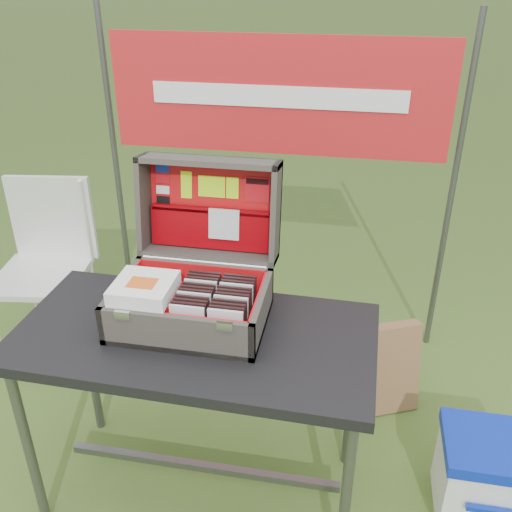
% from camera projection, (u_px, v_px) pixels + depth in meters
% --- Properties ---
extents(ground, '(80.00, 80.00, 0.00)m').
position_uv_depth(ground, '(231.00, 478.00, 2.32)').
color(ground, '#456424').
rests_on(ground, ground).
extents(table, '(1.23, 0.63, 0.76)m').
position_uv_depth(table, '(199.00, 417.00, 2.10)').
color(table, black).
rests_on(table, ground).
extents(table_top, '(1.23, 0.63, 0.04)m').
position_uv_depth(table_top, '(194.00, 337.00, 1.93)').
color(table_top, black).
rests_on(table_top, ground).
extents(table_leg_fl, '(0.04, 0.04, 0.72)m').
position_uv_depth(table_leg_fl, '(29.00, 449.00, 1.99)').
color(table_leg_fl, '#59595B').
rests_on(table_leg_fl, ground).
extents(table_leg_fr, '(0.04, 0.04, 0.72)m').
position_uv_depth(table_leg_fr, '(346.00, 499.00, 1.81)').
color(table_leg_fr, '#59595B').
rests_on(table_leg_fr, ground).
extents(table_leg_bl, '(0.04, 0.04, 0.72)m').
position_uv_depth(table_leg_bl, '(90.00, 362.00, 2.41)').
color(table_leg_bl, '#59595B').
rests_on(table_leg_bl, ground).
extents(table_leg_br, '(0.04, 0.04, 0.72)m').
position_uv_depth(table_leg_br, '(352.00, 395.00, 2.23)').
color(table_leg_br, '#59595B').
rests_on(table_leg_br, ground).
extents(table_brace, '(1.07, 0.03, 0.03)m').
position_uv_depth(table_brace, '(203.00, 466.00, 2.22)').
color(table_brace, '#59595B').
rests_on(table_brace, ground).
extents(suitcase, '(0.51, 0.53, 0.49)m').
position_uv_depth(suitcase, '(193.00, 251.00, 1.91)').
color(suitcase, '#534F48').
rests_on(suitcase, table).
extents(suitcase_base_bottom, '(0.51, 0.37, 0.02)m').
position_uv_depth(suitcase_base_bottom, '(192.00, 319.00, 1.97)').
color(suitcase_base_bottom, '#534F48').
rests_on(suitcase_base_bottom, table_top).
extents(suitcase_base_wall_front, '(0.51, 0.02, 0.14)m').
position_uv_depth(suitcase_base_wall_front, '(175.00, 335.00, 1.79)').
color(suitcase_base_wall_front, '#534F48').
rests_on(suitcase_base_wall_front, table_top).
extents(suitcase_base_wall_back, '(0.51, 0.02, 0.14)m').
position_uv_depth(suitcase_base_wall_back, '(204.00, 280.00, 2.09)').
color(suitcase_base_wall_back, '#534F48').
rests_on(suitcase_base_wall_back, table_top).
extents(suitcase_base_wall_left, '(0.02, 0.37, 0.14)m').
position_uv_depth(suitcase_base_wall_left, '(123.00, 298.00, 1.98)').
color(suitcase_base_wall_left, '#534F48').
rests_on(suitcase_base_wall_left, table_top).
extents(suitcase_base_wall_right, '(0.02, 0.37, 0.14)m').
position_uv_depth(suitcase_base_wall_right, '(262.00, 313.00, 1.90)').
color(suitcase_base_wall_right, '#534F48').
rests_on(suitcase_base_wall_right, table_top).
extents(suitcase_liner_floor, '(0.47, 0.33, 0.01)m').
position_uv_depth(suitcase_liner_floor, '(191.00, 316.00, 1.96)').
color(suitcase_liner_floor, red).
rests_on(suitcase_liner_floor, suitcase_base_bottom).
extents(suitcase_latch_left, '(0.05, 0.01, 0.03)m').
position_uv_depth(suitcase_latch_left, '(122.00, 315.00, 1.78)').
color(suitcase_latch_left, silver).
rests_on(suitcase_latch_left, suitcase_base_wall_front).
extents(suitcase_latch_right, '(0.05, 0.01, 0.03)m').
position_uv_depth(suitcase_latch_right, '(225.00, 327.00, 1.73)').
color(suitcase_latch_right, silver).
rests_on(suitcase_latch_right, suitcase_base_wall_front).
extents(suitcase_hinge, '(0.46, 0.02, 0.02)m').
position_uv_depth(suitcase_hinge, '(204.00, 262.00, 2.07)').
color(suitcase_hinge, silver).
rests_on(suitcase_hinge, suitcase_base_wall_back).
extents(suitcase_lid_back, '(0.51, 0.07, 0.37)m').
position_uv_depth(suitcase_lid_back, '(213.00, 205.00, 2.12)').
color(suitcase_lid_back, '#534F48').
rests_on(suitcase_lid_back, suitcase_base_wall_back).
extents(suitcase_lid_rim_far, '(0.51, 0.14, 0.04)m').
position_uv_depth(suitcase_lid_rim_far, '(209.00, 161.00, 2.01)').
color(suitcase_lid_rim_far, '#534F48').
rests_on(suitcase_lid_rim_far, suitcase_lid_back).
extents(suitcase_lid_rim_near, '(0.51, 0.14, 0.04)m').
position_uv_depth(suitcase_lid_rim_near, '(209.00, 253.00, 2.13)').
color(suitcase_lid_rim_near, '#534F48').
rests_on(suitcase_lid_rim_near, suitcase_lid_back).
extents(suitcase_lid_rim_left, '(0.02, 0.19, 0.38)m').
position_uv_depth(suitcase_lid_rim_left, '(145.00, 204.00, 2.11)').
color(suitcase_lid_rim_left, '#534F48').
rests_on(suitcase_lid_rim_left, suitcase_lid_back).
extents(suitcase_lid_rim_right, '(0.02, 0.19, 0.38)m').
position_uv_depth(suitcase_lid_rim_right, '(276.00, 214.00, 2.03)').
color(suitcase_lid_rim_right, '#534F48').
rests_on(suitcase_lid_rim_right, suitcase_lid_back).
extents(suitcase_lid_liner, '(0.47, 0.05, 0.32)m').
position_uv_depth(suitcase_lid_liner, '(212.00, 206.00, 2.11)').
color(suitcase_lid_liner, red).
rests_on(suitcase_lid_liner, suitcase_lid_back).
extents(suitcase_liner_wall_front, '(0.47, 0.01, 0.12)m').
position_uv_depth(suitcase_liner_wall_front, '(176.00, 330.00, 1.80)').
color(suitcase_liner_wall_front, red).
rests_on(suitcase_liner_wall_front, suitcase_base_bottom).
extents(suitcase_liner_wall_back, '(0.47, 0.01, 0.12)m').
position_uv_depth(suitcase_liner_wall_back, '(203.00, 279.00, 2.08)').
color(suitcase_liner_wall_back, red).
rests_on(suitcase_liner_wall_back, suitcase_base_bottom).
extents(suitcase_liner_wall_left, '(0.01, 0.33, 0.12)m').
position_uv_depth(suitcase_liner_wall_left, '(126.00, 296.00, 1.98)').
color(suitcase_liner_wall_left, red).
rests_on(suitcase_liner_wall_left, suitcase_base_bottom).
extents(suitcase_liner_wall_right, '(0.01, 0.33, 0.12)m').
position_uv_depth(suitcase_liner_wall_right, '(258.00, 310.00, 1.90)').
color(suitcase_liner_wall_right, red).
rests_on(suitcase_liner_wall_right, suitcase_base_bottom).
extents(suitcase_lid_pocket, '(0.45, 0.05, 0.15)m').
position_uv_depth(suitcase_lid_pocket, '(211.00, 229.00, 2.12)').
color(suitcase_lid_pocket, '#800108').
rests_on(suitcase_lid_pocket, suitcase_lid_liner).
extents(suitcase_pocket_edge, '(0.44, 0.02, 0.02)m').
position_uv_depth(suitcase_pocket_edge, '(210.00, 210.00, 2.09)').
color(suitcase_pocket_edge, '#800108').
rests_on(suitcase_pocket_edge, suitcase_lid_pocket).
extents(suitcase_pocket_cd, '(0.11, 0.03, 0.11)m').
position_uv_depth(suitcase_pocket_cd, '(224.00, 224.00, 2.09)').
color(suitcase_pocket_cd, silver).
rests_on(suitcase_pocket_cd, suitcase_lid_pocket).
extents(lid_sticker_cc_a, '(0.05, 0.01, 0.03)m').
position_uv_depth(lid_sticker_cc_a, '(162.00, 168.00, 2.09)').
color(lid_sticker_cc_a, '#1933B2').
rests_on(lid_sticker_cc_a, suitcase_lid_liner).
extents(lid_sticker_cc_b, '(0.05, 0.01, 0.03)m').
position_uv_depth(lid_sticker_cc_b, '(163.00, 179.00, 2.11)').
color(lid_sticker_cc_b, red).
rests_on(lid_sticker_cc_b, suitcase_lid_liner).
extents(lid_sticker_cc_c, '(0.05, 0.01, 0.03)m').
position_uv_depth(lid_sticker_cc_c, '(163.00, 190.00, 2.12)').
color(lid_sticker_cc_c, white).
rests_on(lid_sticker_cc_c, suitcase_lid_liner).
extents(lid_sticker_cc_d, '(0.05, 0.01, 0.03)m').
position_uv_depth(lid_sticker_cc_d, '(163.00, 200.00, 2.13)').
color(lid_sticker_cc_d, black).
rests_on(lid_sticker_cc_d, suitcase_lid_liner).
extents(lid_card_neon_tall, '(0.04, 0.02, 0.10)m').
position_uv_depth(lid_card_neon_tall, '(186.00, 185.00, 2.10)').
color(lid_card_neon_tall, '#B8F213').
rests_on(lid_card_neon_tall, suitcase_lid_liner).
extents(lid_card_neon_main, '(0.10, 0.01, 0.08)m').
position_uv_depth(lid_card_neon_main, '(212.00, 187.00, 2.08)').
color(lid_card_neon_main, '#B8F213').
rests_on(lid_card_neon_main, suitcase_lid_liner).
extents(lid_card_neon_small, '(0.05, 0.01, 0.08)m').
position_uv_depth(lid_card_neon_small, '(232.00, 188.00, 2.07)').
color(lid_card_neon_small, '#B8F213').
rests_on(lid_card_neon_small, suitcase_lid_liner).
extents(lid_sticker_band, '(0.09, 0.02, 0.09)m').
position_uv_depth(lid_sticker_band, '(257.00, 190.00, 2.05)').
color(lid_sticker_band, red).
rests_on(lid_sticker_band, suitcase_lid_liner).
extents(lid_sticker_band_bar, '(0.08, 0.01, 0.02)m').
position_uv_depth(lid_sticker_band_bar, '(257.00, 182.00, 2.04)').
color(lid_sticker_band_bar, black).
rests_on(lid_sticker_band_bar, suitcase_lid_liner).
extents(cd_left_0, '(0.11, 0.01, 0.13)m').
position_uv_depth(cd_left_0, '(188.00, 324.00, 1.81)').
color(cd_left_0, silver).
rests_on(cd_left_0, suitcase_liner_floor).
extents(cd_left_1, '(0.11, 0.01, 0.13)m').
position_uv_depth(cd_left_1, '(189.00, 320.00, 1.82)').
color(cd_left_1, black).
rests_on(cd_left_1, suitcase_liner_floor).
extents(cd_left_2, '(0.11, 0.01, 0.13)m').
position_uv_depth(cd_left_2, '(191.00, 317.00, 1.84)').
color(cd_left_2, black).
rests_on(cd_left_2, suitcase_liner_floor).
extents(cd_left_3, '(0.11, 0.01, 0.13)m').
position_uv_depth(cd_left_3, '(193.00, 313.00, 1.86)').
color(cd_left_3, black).
rests_on(cd_left_3, suitcase_liner_floor).
extents(cd_left_4, '(0.11, 0.01, 0.13)m').
position_uv_depth(cd_left_4, '(195.00, 310.00, 1.88)').
color(cd_left_4, silver).
rests_on(cd_left_4, suitcase_liner_floor).
extents(cd_left_5, '(0.11, 0.01, 0.13)m').
position_uv_depth(cd_left_5, '(196.00, 306.00, 1.89)').
color(cd_left_5, black).
rests_on(cd_left_5, suitcase_liner_floor).
extents(cd_left_6, '(0.11, 0.01, 0.13)m').
position_uv_depth(cd_left_6, '(198.00, 303.00, 1.91)').
color(cd_left_6, black).
rests_on(cd_left_6, suitcase_liner_floor).
extents(cd_left_7, '(0.11, 0.01, 0.13)m').
position_uv_depth(cd_left_7, '(200.00, 300.00, 1.93)').
color(cd_left_7, black).
rests_on(cd_left_7, suitcase_liner_floor).
extents(cd_left_8, '(0.11, 0.01, 0.13)m').
position_uv_depth(cd_left_8, '(201.00, 297.00, 1.95)').
color(cd_left_8, silver).
rests_on(cd_left_8, suitcase_liner_floor).
extents(cd_left_9, '(0.11, 0.01, 0.13)m').
position_uv_depth(cd_left_9, '(203.00, 294.00, 1.96)').
color(cd_left_9, black).
rests_on(cd_left_9, suitcase_liner_floor).
extents(cd_left_10, '(0.11, 0.01, 0.13)m').
position_uv_depth(cd_left_10, '(204.00, 291.00, 1.98)').
color(cd_left_10, black).
rests_on(cd_left_10, suitcase_liner_floor).
extents(cd_left_11, '(0.11, 0.01, 0.13)m').
position_uv_depth(cd_left_11, '(206.00, 288.00, 2.00)').
color(cd_left_11, black).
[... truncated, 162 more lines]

